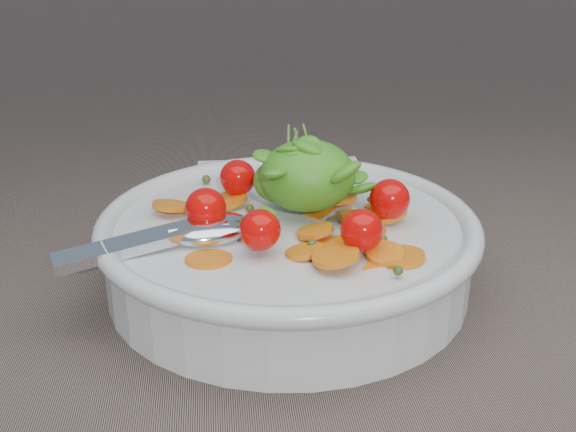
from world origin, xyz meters
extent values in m
plane|color=#746053|center=(0.00, 0.00, 0.00)|extent=(6.00, 6.00, 0.00)
cylinder|color=silver|center=(0.00, 0.03, 0.02)|extent=(0.25, 0.25, 0.05)
torus|color=silver|center=(0.00, 0.03, 0.05)|extent=(0.26, 0.26, 0.01)
cylinder|color=silver|center=(0.00, 0.03, 0.00)|extent=(0.12, 0.12, 0.01)
cylinder|color=brown|center=(0.00, 0.03, 0.02)|extent=(0.22, 0.22, 0.04)
cylinder|color=orange|center=(0.07, -0.03, 0.05)|extent=(0.04, 0.04, 0.01)
cylinder|color=orange|center=(-0.04, 0.07, 0.05)|extent=(0.04, 0.04, 0.01)
cylinder|color=orange|center=(0.05, -0.05, 0.04)|extent=(0.04, 0.04, 0.01)
cylinder|color=orange|center=(0.00, 0.10, 0.05)|extent=(0.04, 0.04, 0.01)
cylinder|color=orange|center=(0.02, -0.04, 0.05)|extent=(0.04, 0.04, 0.01)
cylinder|color=orange|center=(0.04, 0.08, 0.04)|extent=(0.03, 0.03, 0.01)
cylinder|color=orange|center=(0.04, 0.06, 0.05)|extent=(0.03, 0.03, 0.01)
cylinder|color=orange|center=(0.03, 0.04, 0.05)|extent=(0.03, 0.03, 0.01)
cylinder|color=orange|center=(0.02, 0.00, 0.05)|extent=(0.03, 0.03, 0.01)
cylinder|color=orange|center=(0.07, 0.03, 0.05)|extent=(0.04, 0.04, 0.01)
cylinder|color=orange|center=(0.05, 0.02, 0.05)|extent=(0.04, 0.04, 0.01)
cylinder|color=orange|center=(-0.08, 0.05, 0.05)|extent=(0.04, 0.04, 0.01)
cylinder|color=orange|center=(-0.06, 0.02, 0.05)|extent=(0.03, 0.03, 0.01)
cylinder|color=orange|center=(-0.04, 0.02, 0.05)|extent=(0.04, 0.04, 0.01)
cylinder|color=orange|center=(0.03, -0.01, 0.05)|extent=(0.04, 0.04, 0.01)
cylinder|color=orange|center=(-0.04, 0.02, 0.05)|extent=(0.03, 0.03, 0.01)
cylinder|color=orange|center=(0.01, -0.02, 0.05)|extent=(0.03, 0.03, 0.01)
cylinder|color=orange|center=(-0.05, -0.02, 0.05)|extent=(0.04, 0.04, 0.01)
cylinder|color=orange|center=(0.05, 0.01, 0.04)|extent=(0.04, 0.04, 0.01)
cylinder|color=orange|center=(0.06, -0.03, 0.05)|extent=(0.02, 0.02, 0.01)
sphere|color=#394818|center=(0.06, 0.05, 0.05)|extent=(0.00, 0.00, 0.00)
sphere|color=#394818|center=(0.06, -0.06, 0.05)|extent=(0.01, 0.01, 0.01)
sphere|color=#394818|center=(0.04, 0.00, 0.05)|extent=(0.01, 0.01, 0.01)
sphere|color=#394818|center=(-0.04, 0.05, 0.05)|extent=(0.01, 0.01, 0.01)
sphere|color=#394818|center=(-0.02, 0.04, 0.05)|extent=(0.01, 0.01, 0.01)
sphere|color=#394818|center=(0.03, 0.05, 0.05)|extent=(0.01, 0.01, 0.01)
sphere|color=#394818|center=(0.01, -0.01, 0.05)|extent=(0.01, 0.01, 0.01)
sphere|color=#394818|center=(0.01, 0.13, 0.05)|extent=(0.01, 0.01, 0.01)
sphere|color=#394818|center=(-0.05, 0.00, 0.05)|extent=(0.01, 0.01, 0.01)
sphere|color=#394818|center=(-0.04, 0.12, 0.05)|extent=(0.01, 0.01, 0.01)
sphere|color=#394818|center=(0.06, -0.02, 0.05)|extent=(0.01, 0.01, 0.01)
sphere|color=#394818|center=(-0.05, 0.11, 0.05)|extent=(0.01, 0.01, 0.01)
sphere|color=#394818|center=(-0.02, 0.11, 0.05)|extent=(0.01, 0.01, 0.01)
sphere|color=#CB0604|center=(0.07, 0.02, 0.06)|extent=(0.03, 0.03, 0.03)
sphere|color=#CB0604|center=(0.03, 0.08, 0.06)|extent=(0.03, 0.03, 0.03)
sphere|color=#CB0604|center=(-0.03, 0.07, 0.06)|extent=(0.03, 0.03, 0.03)
sphere|color=#CB0604|center=(-0.05, 0.02, 0.06)|extent=(0.03, 0.03, 0.03)
sphere|color=#CB0604|center=(-0.02, -0.02, 0.06)|extent=(0.03, 0.03, 0.03)
sphere|color=#CB0604|center=(0.04, -0.03, 0.06)|extent=(0.03, 0.03, 0.03)
ellipsoid|color=#469722|center=(0.02, 0.04, 0.08)|extent=(0.07, 0.06, 0.05)
ellipsoid|color=#469722|center=(0.00, 0.05, 0.07)|extent=(0.04, 0.04, 0.03)
ellipsoid|color=#469722|center=(0.03, 0.04, 0.09)|extent=(0.02, 0.02, 0.01)
ellipsoid|color=#469722|center=(0.04, 0.01, 0.09)|extent=(0.03, 0.02, 0.03)
ellipsoid|color=#469722|center=(0.05, 0.05, 0.07)|extent=(0.02, 0.02, 0.01)
ellipsoid|color=#469722|center=(0.05, 0.03, 0.07)|extent=(0.03, 0.03, 0.02)
ellipsoid|color=#469722|center=(0.01, 0.04, 0.09)|extent=(0.03, 0.03, 0.02)
ellipsoid|color=#469722|center=(0.01, 0.04, 0.09)|extent=(0.04, 0.04, 0.02)
ellipsoid|color=#469722|center=(0.02, 0.05, 0.09)|extent=(0.03, 0.03, 0.02)
ellipsoid|color=#469722|center=(0.03, 0.03, 0.09)|extent=(0.03, 0.03, 0.02)
ellipsoid|color=#469722|center=(0.02, 0.04, 0.10)|extent=(0.03, 0.02, 0.02)
ellipsoid|color=#469722|center=(-0.01, 0.01, 0.09)|extent=(0.02, 0.02, 0.01)
ellipsoid|color=#469722|center=(0.02, 0.03, 0.10)|extent=(0.03, 0.03, 0.02)
ellipsoid|color=#469722|center=(0.02, 0.04, 0.09)|extent=(0.03, 0.03, 0.01)
ellipsoid|color=#469722|center=(-0.01, 0.05, 0.09)|extent=(0.02, 0.02, 0.01)
ellipsoid|color=#469722|center=(0.01, 0.03, 0.09)|extent=(0.03, 0.03, 0.02)
ellipsoid|color=#469722|center=(0.01, 0.03, 0.09)|extent=(0.03, 0.03, 0.02)
ellipsoid|color=#469722|center=(0.02, 0.03, 0.09)|extent=(0.02, 0.02, 0.01)
ellipsoid|color=#469722|center=(0.02, 0.04, 0.08)|extent=(0.02, 0.03, 0.02)
ellipsoid|color=#469722|center=(0.02, 0.06, 0.09)|extent=(0.03, 0.03, 0.02)
ellipsoid|color=#469722|center=(0.02, 0.04, 0.09)|extent=(0.02, 0.02, 0.01)
ellipsoid|color=#469722|center=(-0.01, 0.00, 0.07)|extent=(0.02, 0.02, 0.01)
ellipsoid|color=#469722|center=(0.01, 0.03, 0.08)|extent=(0.03, 0.03, 0.01)
ellipsoid|color=#469722|center=(0.01, 0.04, 0.09)|extent=(0.03, 0.03, 0.02)
cylinder|color=#4C8C33|center=(0.01, 0.05, 0.09)|extent=(0.00, 0.01, 0.04)
cylinder|color=#4C8C33|center=(0.00, 0.03, 0.09)|extent=(0.01, 0.01, 0.04)
cylinder|color=#4C8C33|center=(0.01, 0.04, 0.09)|extent=(0.01, 0.00, 0.04)
cylinder|color=#4C8C33|center=(0.02, 0.05, 0.09)|extent=(0.01, 0.01, 0.04)
ellipsoid|color=silver|center=(-0.05, 0.01, 0.05)|extent=(0.07, 0.05, 0.02)
cube|color=silver|center=(-0.09, 0.00, 0.05)|extent=(0.11, 0.05, 0.02)
cylinder|color=silver|center=(-0.07, 0.01, 0.05)|extent=(0.02, 0.02, 0.01)
cube|color=white|center=(0.02, 0.21, 0.00)|extent=(0.16, 0.14, 0.01)
camera|label=1|loc=(-0.04, -0.42, 0.24)|focal=45.00mm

